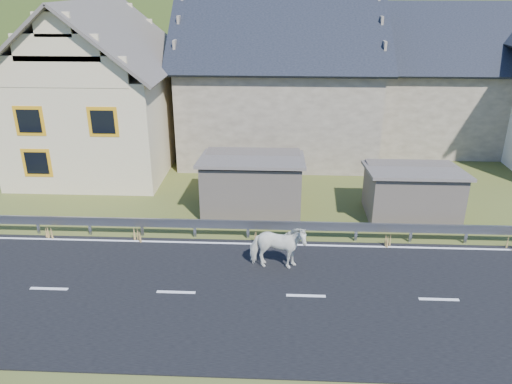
{
  "coord_description": "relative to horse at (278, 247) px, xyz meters",
  "views": [
    {
      "loc": [
        -0.91,
        -12.84,
        8.85
      ],
      "look_at": [
        -1.7,
        3.59,
        1.94
      ],
      "focal_mm": 35.0,
      "sensor_mm": 36.0,
      "label": 1
    }
  ],
  "objects": [
    {
      "name": "ground",
      "position": [
        0.89,
        -1.59,
        -0.83
      ],
      "size": [
        160.0,
        160.0,
        0.0
      ],
      "primitive_type": "plane",
      "color": "#444C19",
      "rests_on": "ground"
    },
    {
      "name": "road",
      "position": [
        0.89,
        -1.59,
        -0.81
      ],
      "size": [
        60.0,
        7.0,
        0.04
      ],
      "primitive_type": "cube",
      "color": "black",
      "rests_on": "ground"
    },
    {
      "name": "lane_markings",
      "position": [
        0.89,
        -1.59,
        -0.79
      ],
      "size": [
        60.0,
        6.6,
        0.01
      ],
      "primitive_type": "cube",
      "color": "silver",
      "rests_on": "road"
    },
    {
      "name": "guardrail",
      "position": [
        0.89,
        2.1,
        -0.27
      ],
      "size": [
        28.1,
        0.09,
        0.75
      ],
      "color": "#93969B",
      "rests_on": "ground"
    },
    {
      "name": "shed_left",
      "position": [
        -1.11,
        4.91,
        0.27
      ],
      "size": [
        4.3,
        3.3,
        2.4
      ],
      "primitive_type": "cube",
      "color": "#63594C",
      "rests_on": "ground"
    },
    {
      "name": "shed_right",
      "position": [
        5.39,
        4.41,
        0.17
      ],
      "size": [
        3.8,
        2.9,
        2.2
      ],
      "primitive_type": "cube",
      "color": "#63594C",
      "rests_on": "ground"
    },
    {
      "name": "house_cream",
      "position": [
        -9.11,
        10.41,
        3.52
      ],
      "size": [
        7.8,
        9.8,
        8.3
      ],
      "color": "beige",
      "rests_on": "ground"
    },
    {
      "name": "house_stone_a",
      "position": [
        -0.11,
        13.41,
        3.8
      ],
      "size": [
        10.8,
        9.8,
        8.9
      ],
      "color": "tan",
      "rests_on": "ground"
    },
    {
      "name": "house_stone_b",
      "position": [
        9.89,
        15.41,
        3.4
      ],
      "size": [
        9.8,
        8.8,
        8.1
      ],
      "color": "tan",
      "rests_on": "ground"
    },
    {
      "name": "mountain",
      "position": [
        5.89,
        178.41,
        -20.83
      ],
      "size": [
        440.0,
        280.0,
        260.0
      ],
      "primitive_type": "ellipsoid",
      "color": "#223D15",
      "rests_on": "ground"
    },
    {
      "name": "horse",
      "position": [
        0.0,
        0.0,
        0.0
      ],
      "size": [
        0.92,
        1.91,
        1.58
      ],
      "primitive_type": "imported",
      "rotation": [
        0.0,
        0.0,
        1.53
      ],
      "color": "white",
      "rests_on": "road"
    }
  ]
}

